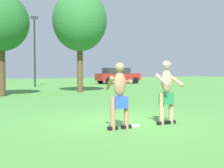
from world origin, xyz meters
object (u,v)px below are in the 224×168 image
object	(u,v)px
player_in_blue	(119,94)
tree_right_field	(80,21)
player_with_cap	(167,89)
car_red_mid_lot	(117,75)
frisbee	(135,125)
lamp_post	(35,44)
tree_left_field	(1,23)

from	to	relation	value
player_in_blue	tree_right_field	distance (m)	13.10
player_with_cap	car_red_mid_lot	world-z (taller)	player_with_cap
frisbee	player_with_cap	bearing A→B (deg)	-10.73
lamp_post	player_with_cap	bearing A→B (deg)	-93.46
player_in_blue	tree_left_field	xyz separation A→B (m)	(-1.12, 11.29, 3.10)
tree_right_field	car_red_mid_lot	bearing A→B (deg)	50.37
lamp_post	tree_right_field	xyz separation A→B (m)	(1.08, -7.24, 0.98)
tree_left_field	lamp_post	bearing A→B (deg)	64.74
car_red_mid_lot	tree_right_field	distance (m)	12.62
tree_right_field	tree_left_field	bearing A→B (deg)	-171.37
player_with_cap	frisbee	bearing A→B (deg)	169.27
player_with_cap	tree_left_field	bearing A→B (deg)	103.03
player_with_cap	car_red_mid_lot	bearing A→B (deg)	64.97
player_in_blue	tree_right_field	world-z (taller)	tree_right_field
frisbee	lamp_post	distance (m)	19.49
player_in_blue	lamp_post	xyz separation A→B (m)	(2.64, 19.27, 2.65)
player_in_blue	car_red_mid_lot	size ratio (longest dim) A/B	0.39
player_with_cap	tree_right_field	xyz separation A→B (m)	(2.24, 11.99, 3.55)
player_in_blue	car_red_mid_lot	world-z (taller)	player_in_blue
lamp_post	tree_left_field	xyz separation A→B (m)	(-3.76, -7.98, 0.45)
player_in_blue	lamp_post	distance (m)	19.63
player_in_blue	frisbee	distance (m)	1.06
player_in_blue	frisbee	xyz separation A→B (m)	(0.58, 0.21, -0.86)
tree_right_field	lamp_post	bearing A→B (deg)	98.46
car_red_mid_lot	lamp_post	bearing A→B (deg)	-166.82
car_red_mid_lot	tree_right_field	world-z (taller)	tree_right_field
player_with_cap	frisbee	world-z (taller)	player_with_cap
player_in_blue	tree_right_field	xyz separation A→B (m)	(3.72, 12.03, 3.63)
lamp_post	tree_left_field	bearing A→B (deg)	-115.26
frisbee	car_red_mid_lot	world-z (taller)	car_red_mid_lot
player_with_cap	car_red_mid_lot	distance (m)	23.49
player_in_blue	car_red_mid_lot	xyz separation A→B (m)	(11.42, 21.33, -0.05)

